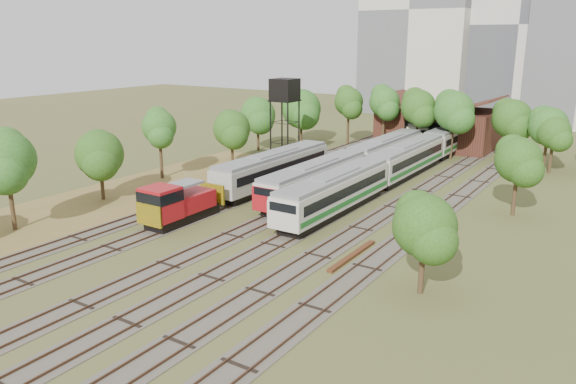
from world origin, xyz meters
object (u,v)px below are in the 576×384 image
Objects in this scene: water_tower at (285,92)px; railcar_red_set at (354,164)px; railcar_green_set at (407,159)px; shunter_locomotive at (175,204)px.

railcar_red_set is at bearing -19.30° from water_tower.
railcar_green_set reaches higher than shunter_locomotive.
shunter_locomotive is 0.76× the size of water_tower.
railcar_green_set is 29.34m from shunter_locomotive.
water_tower reaches higher than railcar_green_set.
water_tower is at bearing -175.74° from railcar_green_set.
shunter_locomotive is at bearing -109.93° from railcar_green_set.
railcar_green_set reaches higher than railcar_red_set.
railcar_red_set is 0.66× the size of railcar_green_set.
water_tower reaches higher than railcar_red_set.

